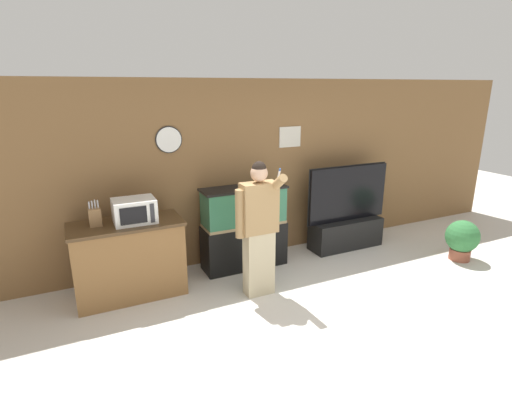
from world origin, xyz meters
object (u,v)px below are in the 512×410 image
(tv_on_stand, at_px, (346,224))
(potted_plant, at_px, (462,238))
(microwave, at_px, (134,211))
(aquarium_on_stand, at_px, (244,228))
(counter_island, at_px, (129,259))
(knife_block, at_px, (95,217))
(person_standing, at_px, (258,228))

(tv_on_stand, height_order, potted_plant, tv_on_stand)
(microwave, relative_size, aquarium_on_stand, 0.41)
(counter_island, xyz_separation_m, knife_block, (-0.32, 0.04, 0.58))
(potted_plant, bearing_deg, counter_island, 167.30)
(potted_plant, bearing_deg, tv_on_stand, 137.73)
(counter_island, relative_size, microwave, 2.71)
(aquarium_on_stand, bearing_deg, knife_block, -176.67)
(microwave, xyz_separation_m, knife_block, (-0.43, 0.06, -0.03))
(microwave, distance_m, person_standing, 1.48)
(counter_island, height_order, person_standing, person_standing)
(aquarium_on_stand, bearing_deg, tv_on_stand, -1.63)
(counter_island, relative_size, aquarium_on_stand, 1.10)
(microwave, xyz_separation_m, tv_on_stand, (3.24, 0.12, -0.70))
(counter_island, xyz_separation_m, aquarium_on_stand, (1.60, 0.15, 0.11))
(knife_block, bearing_deg, tv_on_stand, 0.97)
(person_standing, distance_m, potted_plant, 3.23)
(counter_island, relative_size, person_standing, 0.78)
(counter_island, distance_m, tv_on_stand, 3.35)
(microwave, xyz_separation_m, aquarium_on_stand, (1.49, 0.17, -0.50))
(knife_block, height_order, person_standing, person_standing)
(counter_island, height_order, microwave, microwave)
(counter_island, distance_m, microwave, 0.62)
(knife_block, height_order, potted_plant, knife_block)
(tv_on_stand, distance_m, person_standing, 2.11)
(counter_island, height_order, tv_on_stand, tv_on_stand)
(counter_island, relative_size, knife_block, 4.21)
(microwave, height_order, tv_on_stand, tv_on_stand)
(aquarium_on_stand, bearing_deg, counter_island, -174.73)
(person_standing, height_order, potted_plant, person_standing)
(person_standing, relative_size, potted_plant, 2.75)
(counter_island, distance_m, aquarium_on_stand, 1.61)
(knife_block, distance_m, tv_on_stand, 3.73)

